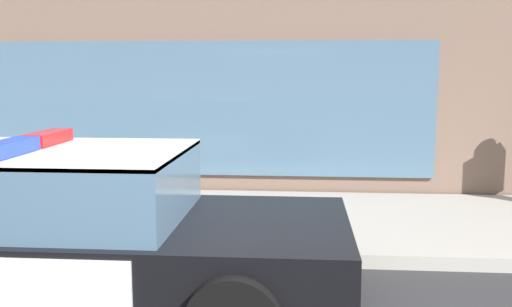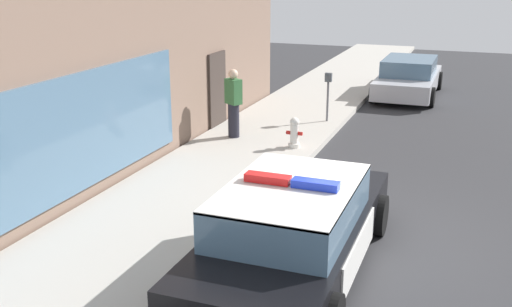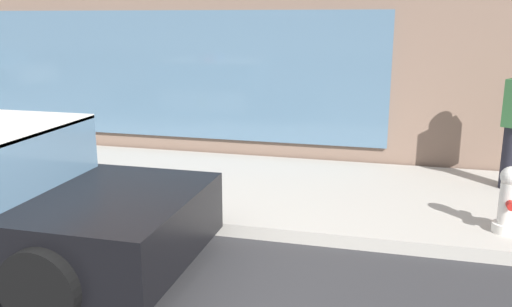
# 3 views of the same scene
# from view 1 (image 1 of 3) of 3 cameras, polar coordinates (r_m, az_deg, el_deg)

# --- Properties ---
(sidewalk) EXTENTS (48.00, 3.08, 0.15)m
(sidewalk) POSITION_cam_1_polar(r_m,az_deg,el_deg) (7.54, -0.56, -6.78)
(sidewalk) COLOR #B2ADA3
(sidewalk) RESTS_ON ground
(police_cruiser) EXTENTS (4.99, 2.13, 1.49)m
(police_cruiser) POSITION_cam_1_polar(r_m,az_deg,el_deg) (5.23, -19.98, -7.24)
(police_cruiser) COLOR black
(police_cruiser) RESTS_ON ground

